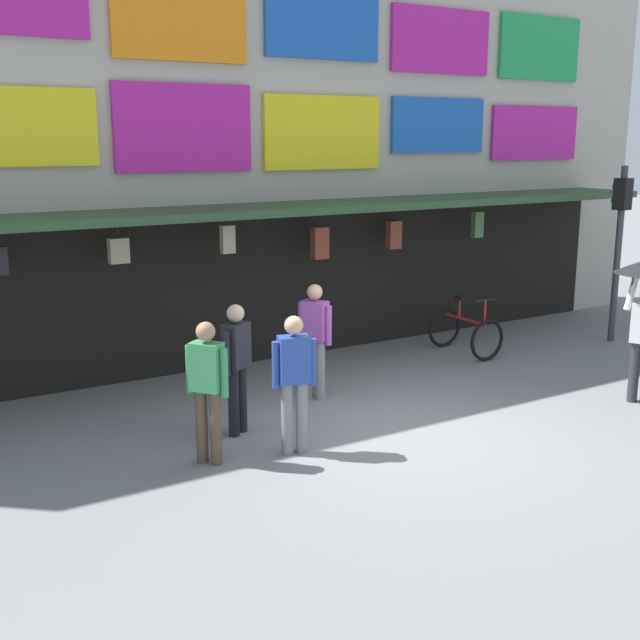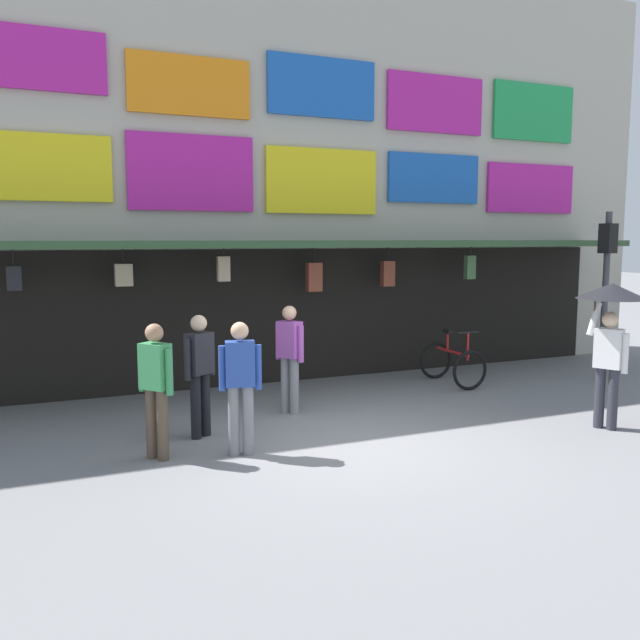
{
  "view_description": "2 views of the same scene",
  "coord_description": "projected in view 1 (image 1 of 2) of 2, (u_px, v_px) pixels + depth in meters",
  "views": [
    {
      "loc": [
        -5.93,
        -7.68,
        3.68
      ],
      "look_at": [
        -0.4,
        1.38,
        1.26
      ],
      "focal_mm": 44.86,
      "sensor_mm": 36.0,
      "label": 1
    },
    {
      "loc": [
        -3.76,
        -7.65,
        2.69
      ],
      "look_at": [
        0.09,
        1.38,
        1.49
      ],
      "focal_mm": 37.16,
      "sensor_mm": 36.0,
      "label": 2
    }
  ],
  "objects": [
    {
      "name": "shopfront",
      "position": [
        240.0,
        120.0,
        13.14
      ],
      "size": [
        18.0,
        2.6,
        8.0
      ],
      "color": "#B2AD9E",
      "rests_on": "ground"
    },
    {
      "name": "pedestrian_in_blue",
      "position": [
        294.0,
        377.0,
        9.34
      ],
      "size": [
        0.52,
        0.3,
        1.68
      ],
      "color": "gray",
      "rests_on": "ground"
    },
    {
      "name": "bicycle_parked",
      "position": [
        465.0,
        332.0,
        13.86
      ],
      "size": [
        0.72,
        1.16,
        1.05
      ],
      "color": "black",
      "rests_on": "ground"
    },
    {
      "name": "pedestrian_in_green",
      "position": [
        237.0,
        362.0,
        9.97
      ],
      "size": [
        0.46,
        0.38,
        1.68
      ],
      "color": "black",
      "rests_on": "ground"
    },
    {
      "name": "ground_plane",
      "position": [
        403.0,
        432.0,
        10.22
      ],
      "size": [
        80.0,
        80.0,
        0.0
      ],
      "primitive_type": "plane",
      "color": "slate"
    },
    {
      "name": "pedestrian_in_white",
      "position": [
        315.0,
        335.0,
        11.33
      ],
      "size": [
        0.37,
        0.47,
        1.68
      ],
      "color": "gray",
      "rests_on": "ground"
    },
    {
      "name": "pedestrian_in_purple",
      "position": [
        207.0,
        385.0,
        9.05
      ],
      "size": [
        0.39,
        0.44,
        1.68
      ],
      "color": "brown",
      "rests_on": "ground"
    },
    {
      "name": "traffic_light_far",
      "position": [
        620.0,
        225.0,
        14.39
      ],
      "size": [
        0.32,
        0.35,
        3.2
      ],
      "color": "#38383D",
      "rests_on": "ground"
    }
  ]
}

